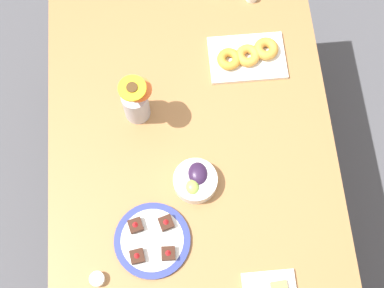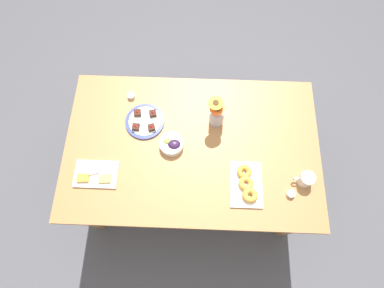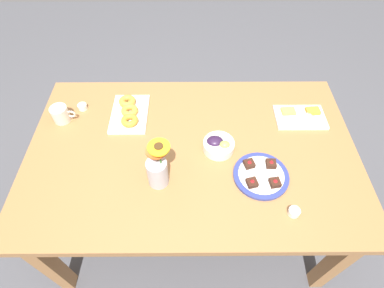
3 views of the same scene
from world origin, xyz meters
TOP-DOWN VIEW (x-y plane):
  - ground_plane at (0.00, 0.00)m, footprint 6.00×6.00m
  - dining_table at (0.00, 0.00)m, footprint 1.60×1.00m
  - grape_bowl at (0.13, 0.00)m, footprint 0.15×0.15m
  - croissant_platter at (-0.33, 0.24)m, footprint 0.19×0.28m
  - jam_cup_berry at (0.42, -0.34)m, footprint 0.05×0.05m
  - dessert_plate at (0.31, -0.16)m, footprint 0.25×0.25m
  - flower_vase at (-0.15, -0.18)m, footprint 0.11×0.11m

SIDE VIEW (x-z plane):
  - ground_plane at x=0.00m, z-range 0.00..0.00m
  - dining_table at x=0.00m, z-range 0.28..1.02m
  - dessert_plate at x=0.31m, z-range 0.72..0.78m
  - jam_cup_berry at x=0.42m, z-range 0.74..0.77m
  - croissant_platter at x=-0.33m, z-range 0.73..0.78m
  - grape_bowl at x=0.13m, z-range 0.74..0.80m
  - flower_vase at x=-0.15m, z-range 0.70..0.95m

